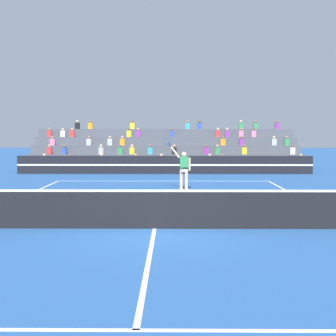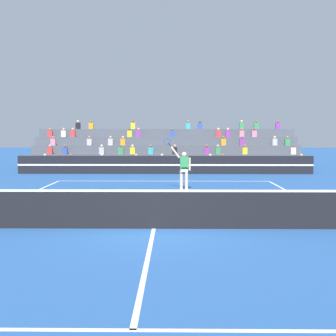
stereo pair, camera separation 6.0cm
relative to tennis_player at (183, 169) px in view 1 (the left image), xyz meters
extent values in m
plane|color=#285699|center=(-0.96, -7.95, -0.98)|extent=(120.00, 120.00, 0.00)
cube|color=white|center=(-0.96, 3.95, -0.98)|extent=(11.00, 0.10, 0.01)
cube|color=white|center=(-0.96, -14.38, -0.98)|extent=(8.25, 0.10, 0.01)
cube|color=white|center=(-0.96, -1.52, -0.98)|extent=(8.25, 0.10, 0.01)
cube|color=white|center=(-0.96, -7.95, -0.98)|extent=(0.10, 12.85, 0.01)
cube|color=black|center=(-0.96, -7.95, -0.48)|extent=(11.90, 0.02, 1.00)
cube|color=white|center=(-0.96, -7.95, 0.05)|extent=(11.90, 0.04, 0.06)
cube|color=black|center=(-0.96, 8.07, -0.43)|extent=(18.00, 0.24, 1.10)
cube|color=white|center=(-0.96, 7.94, -0.43)|extent=(18.00, 0.02, 0.10)
cube|color=#4C515B|center=(-0.96, 9.34, -0.71)|extent=(18.04, 0.95, 0.55)
cube|color=#338C4C|center=(-0.22, 9.17, -0.21)|extent=(0.32, 0.22, 0.44)
sphere|color=tan|center=(-0.22, 9.17, 0.11)|extent=(0.18, 0.18, 0.18)
cube|color=silver|center=(2.66, 9.17, -0.21)|extent=(0.32, 0.22, 0.44)
sphere|color=brown|center=(2.66, 9.17, 0.11)|extent=(0.18, 0.18, 0.18)
cube|color=#2D4CA5|center=(-4.99, 9.17, -0.21)|extent=(0.32, 0.22, 0.44)
sphere|color=beige|center=(-4.99, 9.17, 0.11)|extent=(0.18, 0.18, 0.18)
cube|color=purple|center=(-2.81, 9.17, -0.21)|extent=(0.32, 0.22, 0.44)
sphere|color=tan|center=(-2.81, 9.17, 0.11)|extent=(0.18, 0.18, 0.18)
cube|color=pink|center=(1.87, 9.17, -0.21)|extent=(0.32, 0.22, 0.44)
sphere|color=beige|center=(1.87, 9.17, 0.11)|extent=(0.18, 0.18, 0.18)
cube|color=#B2B2B7|center=(-8.62, 9.17, -0.21)|extent=(0.32, 0.22, 0.44)
sphere|color=beige|center=(-8.62, 9.17, 0.11)|extent=(0.18, 0.18, 0.18)
cube|color=#2D4CA5|center=(-6.96, 9.17, -0.21)|extent=(0.32, 0.22, 0.44)
sphere|color=brown|center=(-6.96, 9.17, 0.11)|extent=(0.18, 0.18, 0.18)
cube|color=yellow|center=(-1.18, 9.17, -0.21)|extent=(0.32, 0.22, 0.44)
sphere|color=beige|center=(-1.18, 9.17, 0.11)|extent=(0.18, 0.18, 0.18)
cube|color=red|center=(7.62, 9.17, -0.21)|extent=(0.32, 0.22, 0.44)
sphere|color=tan|center=(7.62, 9.17, 0.11)|extent=(0.18, 0.18, 0.18)
cube|color=#4C515B|center=(-0.96, 10.29, -0.43)|extent=(18.04, 0.95, 1.10)
cube|color=#2D4CA5|center=(-7.57, 10.12, 0.34)|extent=(0.32, 0.22, 0.44)
sphere|color=brown|center=(-7.57, 10.12, 0.66)|extent=(0.18, 0.18, 0.18)
cube|color=black|center=(-0.37, 10.12, 0.34)|extent=(0.32, 0.22, 0.44)
sphere|color=tan|center=(-0.37, 10.12, 0.66)|extent=(0.18, 0.18, 0.18)
cube|color=#338C4C|center=(-3.90, 10.12, 0.34)|extent=(0.32, 0.22, 0.44)
sphere|color=brown|center=(-3.90, 10.12, 0.66)|extent=(0.18, 0.18, 0.18)
cube|color=purple|center=(1.71, 10.12, 0.34)|extent=(0.32, 0.22, 0.44)
sphere|color=brown|center=(1.71, 10.12, 0.66)|extent=(0.18, 0.18, 0.18)
cube|color=#338C4C|center=(2.45, 10.12, 0.34)|extent=(0.32, 0.22, 0.44)
sphere|color=tan|center=(2.45, 10.12, 0.66)|extent=(0.18, 0.18, 0.18)
cube|color=teal|center=(-1.93, 10.12, 0.34)|extent=(0.32, 0.22, 0.44)
sphere|color=brown|center=(-1.93, 10.12, 0.66)|extent=(0.18, 0.18, 0.18)
cube|color=silver|center=(7.33, 10.12, 0.34)|extent=(0.32, 0.22, 0.44)
sphere|color=brown|center=(7.33, 10.12, 0.66)|extent=(0.18, 0.18, 0.18)
cube|color=red|center=(-8.54, 10.12, 0.34)|extent=(0.32, 0.22, 0.44)
sphere|color=tan|center=(-8.54, 10.12, 0.66)|extent=(0.18, 0.18, 0.18)
cube|color=yellow|center=(4.20, 10.12, 0.34)|extent=(0.32, 0.22, 0.44)
sphere|color=brown|center=(4.20, 10.12, 0.66)|extent=(0.18, 0.18, 0.18)
cube|color=#B2B2B7|center=(-5.15, 10.12, 0.34)|extent=(0.32, 0.22, 0.44)
sphere|color=beige|center=(-5.15, 10.12, 0.66)|extent=(0.18, 0.18, 0.18)
cube|color=yellow|center=(-3.13, 10.12, 0.34)|extent=(0.32, 0.22, 0.44)
sphere|color=beige|center=(-3.13, 10.12, 0.66)|extent=(0.18, 0.18, 0.18)
cube|color=#4C515B|center=(-0.96, 11.24, -0.16)|extent=(18.04, 0.95, 1.65)
cube|color=#B2B2B7|center=(-4.69, 11.07, 0.89)|extent=(0.32, 0.22, 0.44)
sphere|color=tan|center=(-4.69, 11.07, 1.21)|extent=(0.18, 0.18, 0.18)
cube|color=pink|center=(-8.57, 11.07, 0.89)|extent=(0.32, 0.22, 0.44)
sphere|color=#9E7051|center=(-8.57, 11.07, 1.21)|extent=(0.18, 0.18, 0.18)
cube|color=orange|center=(2.90, 11.07, 0.89)|extent=(0.32, 0.22, 0.44)
sphere|color=brown|center=(2.90, 11.07, 1.21)|extent=(0.18, 0.18, 0.18)
cube|color=orange|center=(-3.85, 11.07, 0.89)|extent=(0.32, 0.22, 0.44)
sphere|color=tan|center=(-3.85, 11.07, 1.21)|extent=(0.18, 0.18, 0.18)
cube|color=#338C4C|center=(7.18, 11.07, 0.89)|extent=(0.32, 0.22, 0.44)
sphere|color=#9E7051|center=(7.18, 11.07, 1.21)|extent=(0.18, 0.18, 0.18)
cube|color=#B2B2B7|center=(-6.12, 11.07, 0.89)|extent=(0.32, 0.22, 0.44)
sphere|color=#9E7051|center=(-6.12, 11.07, 1.21)|extent=(0.18, 0.18, 0.18)
cube|color=purple|center=(4.15, 11.07, 0.89)|extent=(0.32, 0.22, 0.44)
sphere|color=brown|center=(4.15, 11.07, 1.21)|extent=(0.18, 0.18, 0.18)
cube|color=#B2B2B7|center=(6.33, 11.07, 0.89)|extent=(0.32, 0.22, 0.44)
sphere|color=beige|center=(6.33, 11.07, 1.21)|extent=(0.18, 0.18, 0.18)
cube|color=#4C515B|center=(-0.96, 12.19, 0.12)|extent=(18.04, 0.95, 2.20)
cube|color=purple|center=(3.30, 12.02, 1.44)|extent=(0.32, 0.22, 0.44)
sphere|color=beige|center=(3.30, 12.02, 1.76)|extent=(0.18, 0.18, 0.18)
cube|color=red|center=(2.65, 12.02, 1.44)|extent=(0.32, 0.22, 0.44)
sphere|color=beige|center=(2.65, 12.02, 1.76)|extent=(0.18, 0.18, 0.18)
cube|color=yellow|center=(-3.49, 12.02, 1.44)|extent=(0.32, 0.22, 0.44)
sphere|color=brown|center=(-3.49, 12.02, 1.76)|extent=(0.18, 0.18, 0.18)
cube|color=silver|center=(-8.07, 12.02, 1.44)|extent=(0.32, 0.22, 0.44)
sphere|color=tan|center=(-8.07, 12.02, 1.76)|extent=(0.18, 0.18, 0.18)
cube|color=red|center=(-7.43, 12.02, 1.44)|extent=(0.32, 0.22, 0.44)
sphere|color=tan|center=(-7.43, 12.02, 1.76)|extent=(0.18, 0.18, 0.18)
cube|color=#2D4CA5|center=(-0.53, 12.02, 1.44)|extent=(0.32, 0.22, 0.44)
sphere|color=brown|center=(-0.53, 12.02, 1.76)|extent=(0.18, 0.18, 0.18)
cube|color=pink|center=(5.12, 12.02, 1.44)|extent=(0.32, 0.22, 0.44)
sphere|color=brown|center=(5.12, 12.02, 1.76)|extent=(0.18, 0.18, 0.18)
cube|color=pink|center=(4.25, 12.02, 1.44)|extent=(0.32, 0.22, 0.44)
sphere|color=#9E7051|center=(4.25, 12.02, 1.76)|extent=(0.18, 0.18, 0.18)
cube|color=red|center=(-9.01, 12.02, 1.44)|extent=(0.32, 0.22, 0.44)
sphere|color=#9E7051|center=(-9.01, 12.02, 1.76)|extent=(0.18, 0.18, 0.18)
cube|color=purple|center=(-2.87, 12.02, 1.44)|extent=(0.32, 0.22, 0.44)
sphere|color=tan|center=(-2.87, 12.02, 1.76)|extent=(0.18, 0.18, 0.18)
cube|color=#4C515B|center=(-0.96, 13.14, 0.39)|extent=(18.04, 0.95, 2.75)
cube|color=black|center=(-7.26, 12.97, 1.99)|extent=(0.32, 0.22, 0.44)
sphere|color=beige|center=(-7.26, 12.97, 2.31)|extent=(0.18, 0.18, 0.18)
cube|color=#338C4C|center=(4.38, 12.97, 1.99)|extent=(0.32, 0.22, 0.44)
sphere|color=beige|center=(4.38, 12.97, 2.31)|extent=(0.18, 0.18, 0.18)
cube|color=purple|center=(6.96, 12.97, 1.99)|extent=(0.32, 0.22, 0.44)
sphere|color=brown|center=(6.96, 12.97, 2.31)|extent=(0.18, 0.18, 0.18)
cube|color=teal|center=(0.58, 12.97, 1.99)|extent=(0.32, 0.22, 0.44)
sphere|color=#9E7051|center=(0.58, 12.97, 2.31)|extent=(0.18, 0.18, 0.18)
cube|color=#2D4CA5|center=(1.43, 12.97, 1.99)|extent=(0.32, 0.22, 0.44)
sphere|color=brown|center=(1.43, 12.97, 2.31)|extent=(0.18, 0.18, 0.18)
cube|color=yellow|center=(-3.33, 12.97, 1.99)|extent=(0.32, 0.22, 0.44)
sphere|color=brown|center=(-3.33, 12.97, 2.31)|extent=(0.18, 0.18, 0.18)
cube|color=#338C4C|center=(5.41, 12.97, 1.99)|extent=(0.32, 0.22, 0.44)
sphere|color=brown|center=(5.41, 12.97, 2.31)|extent=(0.18, 0.18, 0.18)
cube|color=orange|center=(-6.33, 12.97, 1.99)|extent=(0.32, 0.22, 0.44)
sphere|color=brown|center=(-6.33, 12.97, 2.31)|extent=(0.18, 0.18, 0.18)
cylinder|color=beige|center=(0.13, -0.02, -0.53)|extent=(0.14, 0.14, 0.90)
cylinder|color=beige|center=(-0.09, 0.05, -0.53)|extent=(0.14, 0.14, 0.90)
cube|color=white|center=(0.03, 0.00, -0.04)|extent=(0.33, 0.21, 0.20)
cube|color=#338C4C|center=(0.03, 0.00, 0.26)|extent=(0.37, 0.21, 0.56)
sphere|color=beige|center=(0.03, 0.00, 0.62)|extent=(0.22, 0.22, 0.22)
cube|color=white|center=(0.13, -0.06, -0.94)|extent=(0.13, 0.26, 0.09)
cube|color=white|center=(-0.09, 0.01, -0.94)|extent=(0.13, 0.26, 0.09)
cylinder|color=beige|center=(0.27, 0.01, 0.20)|extent=(0.09, 0.09, 0.56)
cylinder|color=beige|center=(-0.37, -0.02, 0.72)|extent=(0.43, 0.11, 0.54)
cylinder|color=black|center=(-0.61, -0.03, 1.04)|extent=(0.16, 0.04, 0.20)
torus|color=#1E4C99|center=(-0.72, -0.03, 1.18)|extent=(0.43, 0.05, 0.43)
sphere|color=#C6DB33|center=(-0.21, -4.85, -0.95)|extent=(0.07, 0.07, 0.07)
camera|label=1|loc=(-0.48, -20.36, 1.66)|focal=50.00mm
camera|label=2|loc=(-0.42, -20.36, 1.66)|focal=50.00mm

